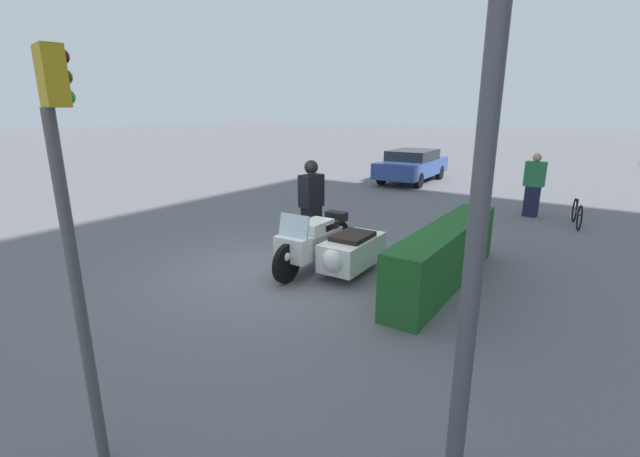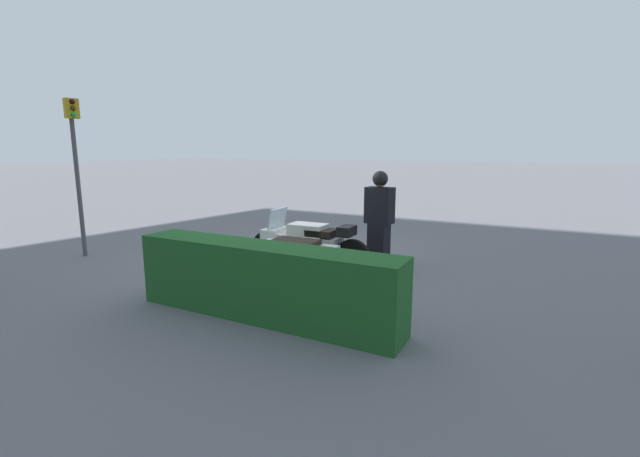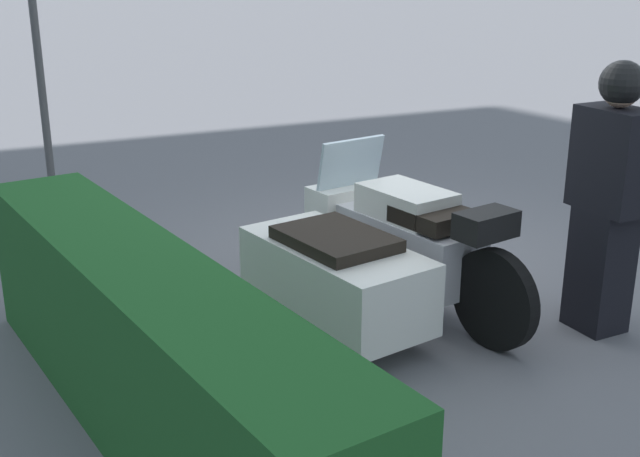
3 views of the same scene
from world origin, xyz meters
name	(u,v)px [view 3 (image 3 of 3)]	position (x,y,z in m)	size (l,w,h in m)	color
ground_plane	(395,271)	(0.00, 0.00, 0.00)	(160.00, 160.00, 0.00)	slate
police_motorcycle	(361,254)	(-0.54, 0.78, 0.48)	(2.51, 1.39, 1.17)	black
officer_rider	(609,193)	(-1.65, -0.49, 1.00)	(0.55, 0.37, 1.89)	black
hedge_bush_curbside	(147,349)	(-1.16, 2.68, 0.51)	(3.95, 0.63, 1.03)	#1E5623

